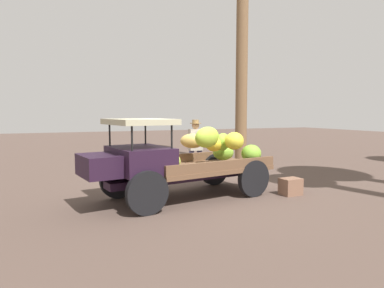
# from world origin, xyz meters

# --- Properties ---
(ground_plane) EXTENTS (60.00, 60.00, 0.00)m
(ground_plane) POSITION_xyz_m (0.00, 0.00, 0.00)
(ground_plane) COLOR brown
(truck) EXTENTS (4.62, 2.32, 1.88)m
(truck) POSITION_xyz_m (0.52, 0.23, 0.93)
(truck) COLOR #27152A
(truck) RESTS_ON ground
(farmer) EXTENTS (0.53, 0.47, 1.81)m
(farmer) POSITION_xyz_m (-0.92, -1.84, 1.03)
(farmer) COLOR #544F79
(farmer) RESTS_ON ground
(wooden_crate) EXTENTS (0.51, 0.39, 0.41)m
(wooden_crate) POSITION_xyz_m (-2.25, 0.93, 0.21)
(wooden_crate) COLOR #835C46
(wooden_crate) RESTS_ON ground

